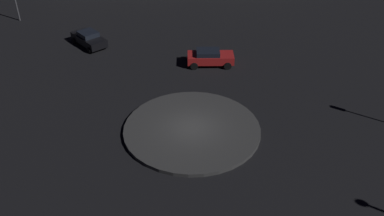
# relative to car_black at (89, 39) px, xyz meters

# --- Properties ---
(ground_plane) EXTENTS (116.85, 116.85, 0.00)m
(ground_plane) POSITION_rel_car_black_xyz_m (2.04, 17.72, -0.76)
(ground_plane) COLOR black
(roundabout_island) EXTENTS (9.94, 9.94, 0.27)m
(roundabout_island) POSITION_rel_car_black_xyz_m (2.04, 17.72, -0.63)
(roundabout_island) COLOR #383838
(roundabout_island) RESTS_ON ground_plane
(car_black) EXTENTS (2.11, 4.33, 1.49)m
(car_black) POSITION_rel_car_black_xyz_m (0.00, 0.00, 0.00)
(car_black) COLOR black
(car_black) RESTS_ON ground_plane
(car_red) EXTENTS (4.38, 4.18, 1.48)m
(car_red) POSITION_rel_car_black_xyz_m (-6.10, 11.29, 0.03)
(car_red) COLOR red
(car_red) RESTS_ON ground_plane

